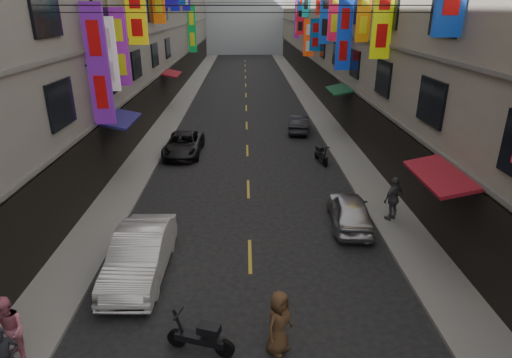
{
  "coord_description": "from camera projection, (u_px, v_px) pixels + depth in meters",
  "views": [
    {
      "loc": [
        -0.13,
        5.06,
        8.1
      ],
      "look_at": [
        0.12,
        14.32,
        4.39
      ],
      "focal_mm": 30.0,
      "sensor_mm": 36.0,
      "label": 1
    }
  ],
  "objects": [
    {
      "name": "pedestrian_rfar",
      "position": [
        394.0,
        199.0,
        17.05
      ],
      "size": [
        1.23,
        1.09,
        1.83
      ],
      "primitive_type": "imported",
      "rotation": [
        0.0,
        0.0,
        3.71
      ],
      "color": "#575759",
      "rests_on": "sidewalk_right"
    },
    {
      "name": "scooter_far_right",
      "position": [
        321.0,
        155.0,
        23.99
      ],
      "size": [
        0.63,
        1.79,
        1.14
      ],
      "rotation": [
        0.0,
        0.0,
        3.34
      ],
      "color": "black",
      "rests_on": "ground"
    },
    {
      "name": "pedestrian_lfar",
      "position": [
        8.0,
        331.0,
        10.07
      ],
      "size": [
        1.05,
        1.02,
        1.79
      ],
      "primitive_type": "imported",
      "rotation": [
        0.0,
        0.0,
        -0.72
      ],
      "color": "pink",
      "rests_on": "sidewalk_left"
    },
    {
      "name": "scooter_crossing",
      "position": [
        201.0,
        337.0,
        10.69
      ],
      "size": [
        1.75,
        0.75,
        1.14
      ],
      "rotation": [
        0.0,
        0.0,
        1.26
      ],
      "color": "black",
      "rests_on": "ground"
    },
    {
      "name": "sidewalk_right",
      "position": [
        315.0,
        107.0,
        37.42
      ],
      "size": [
        2.0,
        90.0,
        0.12
      ],
      "primitive_type": "cube",
      "color": "slate",
      "rests_on": "ground"
    },
    {
      "name": "street_awnings",
      "position": [
        222.0,
        118.0,
        21.3
      ],
      "size": [
        13.99,
        35.2,
        0.41
      ],
      "color": "#134A17",
      "rests_on": "ground"
    },
    {
      "name": "lane_markings",
      "position": [
        246.0,
        116.0,
        34.51
      ],
      "size": [
        0.12,
        80.2,
        0.01
      ],
      "color": "gold",
      "rests_on": "ground"
    },
    {
      "name": "sidewalk_left",
      "position": [
        177.0,
        108.0,
        37.13
      ],
      "size": [
        2.0,
        90.0,
        0.12
      ],
      "primitive_type": "cube",
      "color": "slate",
      "rests_on": "ground"
    },
    {
      "name": "pedestrian_crossing",
      "position": [
        279.0,
        322.0,
        10.57
      ],
      "size": [
        1.0,
        1.02,
        1.74
      ],
      "primitive_type": "imported",
      "rotation": [
        0.0,
        0.0,
        0.85
      ],
      "color": "#513620",
      "rests_on": "ground"
    },
    {
      "name": "car_right_far",
      "position": [
        299.0,
        124.0,
        29.84
      ],
      "size": [
        1.85,
        3.76,
        1.19
      ],
      "primitive_type": "imported",
      "rotation": [
        0.0,
        0.0,
        2.97
      ],
      "color": "#23242B",
      "rests_on": "ground"
    },
    {
      "name": "car_right_mid",
      "position": [
        350.0,
        211.0,
        16.94
      ],
      "size": [
        1.79,
        3.85,
        1.28
      ],
      "primitive_type": "imported",
      "rotation": [
        0.0,
        0.0,
        3.06
      ],
      "color": "silver",
      "rests_on": "ground"
    },
    {
      "name": "car_left_mid",
      "position": [
        140.0,
        254.0,
        13.71
      ],
      "size": [
        1.69,
        4.62,
        1.51
      ],
      "primitive_type": "imported",
      "rotation": [
        0.0,
        0.0,
        -0.02
      ],
      "color": "white",
      "rests_on": "ground"
    },
    {
      "name": "car_left_far",
      "position": [
        184.0,
        144.0,
        25.29
      ],
      "size": [
        2.17,
        4.51,
        1.24
      ],
      "primitive_type": "imported",
      "rotation": [
        0.0,
        0.0,
        -0.03
      ],
      "color": "black",
      "rests_on": "ground"
    }
  ]
}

